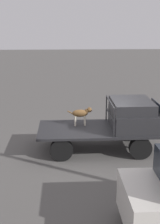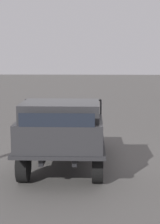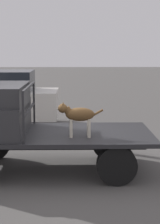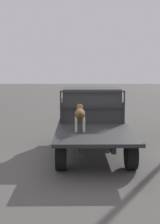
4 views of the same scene
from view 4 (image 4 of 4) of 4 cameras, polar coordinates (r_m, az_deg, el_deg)
name	(u,v)px [view 4 (image 4 of 4)]	position (r m, az deg, el deg)	size (l,w,h in m)	color
ground_plane	(93,154)	(8.69, 2.38, -7.77)	(80.00, 80.00, 0.00)	#514F4C
flatbed_truck	(93,134)	(8.55, 2.40, -3.97)	(4.14, 1.96, 0.80)	black
truck_cab	(91,104)	(9.62, 2.04, 1.39)	(1.57, 1.84, 0.97)	#28282B
truck_headboard	(92,102)	(8.79, 2.30, 1.82)	(0.04, 1.84, 0.94)	#232326
dog	(80,114)	(7.87, -0.01, -0.31)	(0.90, 0.26, 0.68)	beige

